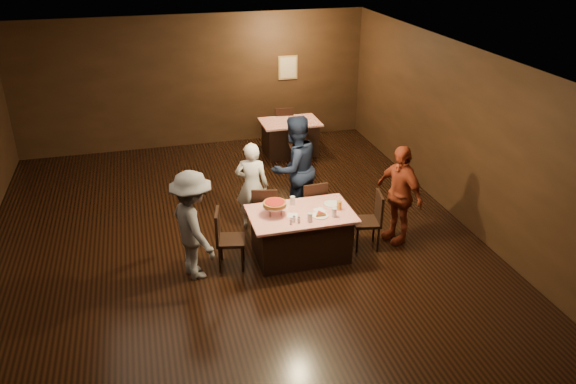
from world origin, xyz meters
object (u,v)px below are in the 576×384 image
at_px(chair_far_right, 311,205).
at_px(glass_back, 293,201).
at_px(diner_white_jacket, 252,186).
at_px(chair_back_near, 299,144).
at_px(chair_end_left, 231,239).
at_px(chair_end_right, 367,221).
at_px(glass_front_left, 310,217).
at_px(plate_empty, 332,204).
at_px(main_table, 301,235).
at_px(chair_back_far, 283,125).
at_px(glass_front_right, 334,213).
at_px(chair_far_left, 265,211).
at_px(diner_grey_knit, 193,226).
at_px(diner_navy_hoodie, 295,168).
at_px(pizza_stand, 275,204).
at_px(diner_red_shirt, 399,194).
at_px(back_table, 290,138).
at_px(glass_amber, 339,205).

xyz_separation_m(chair_far_right, glass_back, (-0.45, -0.45, 0.37)).
bearing_deg(diner_white_jacket, chair_back_near, -104.03).
bearing_deg(chair_back_near, chair_end_left, -113.02).
bearing_deg(chair_end_right, glass_front_left, -63.25).
distance_m(chair_end_left, glass_front_left, 1.24).
bearing_deg(plate_empty, main_table, -164.74).
height_order(chair_back_far, glass_front_right, chair_back_far).
distance_m(chair_far_left, glass_back, 0.68).
height_order(chair_back_near, diner_grey_knit, diner_grey_knit).
bearing_deg(glass_back, diner_navy_hoodie, 72.44).
xyz_separation_m(diner_navy_hoodie, glass_front_right, (0.19, -1.53, -0.11)).
relative_size(pizza_stand, glass_back, 2.71).
xyz_separation_m(chair_far_right, diner_red_shirt, (1.28, -0.66, 0.36)).
bearing_deg(diner_grey_knit, pizza_stand, -100.64).
relative_size(chair_far_left, glass_front_right, 6.79).
height_order(main_table, chair_far_right, chair_far_right).
distance_m(diner_red_shirt, plate_empty, 1.13).
height_order(pizza_stand, plate_empty, pizza_stand).
distance_m(chair_far_left, diner_white_jacket, 0.51).
height_order(main_table, glass_back, glass_back).
height_order(chair_back_near, pizza_stand, pizza_stand).
bearing_deg(chair_end_right, diner_white_jacket, -114.38).
height_order(back_table, diner_red_shirt, diner_red_shirt).
relative_size(pizza_stand, glass_front_left, 2.71).
xyz_separation_m(diner_red_shirt, glass_amber, (-1.08, -0.14, 0.01)).
xyz_separation_m(back_table, glass_back, (-1.04, -3.96, 0.46)).
distance_m(chair_end_right, diner_white_jacket, 2.01).
bearing_deg(chair_far_right, glass_amber, 100.39).
bearing_deg(glass_front_left, chair_far_right, 71.57).
relative_size(chair_far_right, diner_grey_knit, 0.57).
bearing_deg(plate_empty, diner_red_shirt, -2.97).
bearing_deg(main_table, glass_amber, -4.76).
bearing_deg(glass_front_right, glass_back, 132.27).
height_order(plate_empty, glass_back, glass_back).
height_order(diner_navy_hoodie, glass_front_left, diner_navy_hoodie).
height_order(plate_empty, glass_front_right, glass_front_right).
height_order(glass_front_left, glass_amber, same).
relative_size(chair_far_left, glass_back, 6.79).
relative_size(back_table, glass_back, 9.29).
bearing_deg(glass_back, diner_grey_knit, -166.05).
bearing_deg(diner_grey_knit, diner_white_jacket, -59.41).
xyz_separation_m(glass_front_left, glass_back, (-0.10, 0.60, 0.00)).
xyz_separation_m(diner_red_shirt, pizza_stand, (-2.08, -0.04, 0.12)).
xyz_separation_m(chair_back_near, diner_grey_knit, (-2.64, -3.66, 0.36)).
bearing_deg(chair_end_right, plate_empty, -94.45).
bearing_deg(chair_end_left, chair_far_left, -30.20).
distance_m(glass_front_right, glass_back, 0.74).
distance_m(chair_back_far, glass_front_left, 5.26).
distance_m(chair_back_near, plate_empty, 3.45).
height_order(back_table, glass_amber, glass_amber).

